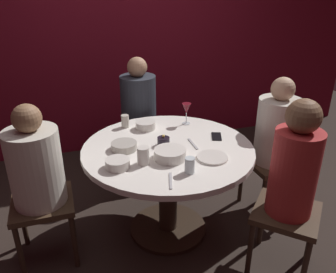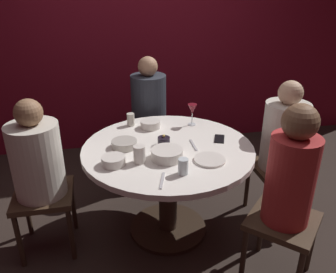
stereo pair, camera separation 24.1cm
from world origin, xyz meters
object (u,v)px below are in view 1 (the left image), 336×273
bowl_sauce_side (124,146)px  cup_near_candle (143,156)px  bowl_salad_center (170,154)px  cup_by_right_diner (190,165)px  candle_holder (163,141)px  seated_diner_right (277,133)px  bowl_small_white (117,164)px  wine_glass (186,109)px  cell_phone (217,136)px  seated_diner_front_right (294,173)px  dinner_plate (212,157)px  cup_by_left_diner (125,121)px  seated_diner_back (139,107)px  dining_table (168,167)px  seated_diner_left (36,169)px  bowl_serving_large (146,125)px

bowl_sauce_side → cup_near_candle: 0.25m
bowl_salad_center → cup_by_right_diner: bearing=-74.4°
bowl_salad_center → cup_near_candle: (-0.18, -0.01, 0.02)m
candle_holder → seated_diner_right: bearing=-2.0°
bowl_small_white → wine_glass: bearing=38.9°
candle_holder → cup_near_candle: size_ratio=0.75×
candle_holder → cell_phone: 0.43m
seated_diner_front_right → cup_by_right_diner: (-0.59, 0.22, 0.04)m
dinner_plate → cell_phone: bearing=59.8°
seated_diner_right → cup_by_left_diner: (-1.12, 0.45, 0.07)m
seated_diner_back → cell_phone: (0.40, -0.84, 0.00)m
seated_diner_right → cup_by_right_diner: size_ratio=11.45×
seated_diner_right → dinner_plate: 0.73m
dining_table → seated_diner_front_right: bearing=-45.0°
seated_diner_front_right → bowl_sauce_side: size_ratio=6.75×
seated_diner_left → dinner_plate: (1.12, -0.26, 0.03)m
seated_diner_front_right → bowl_small_white: 1.09m
seated_diner_back → dinner_plate: bearing=11.2°
bowl_small_white → cup_by_left_diner: cup_by_left_diner is taller
candle_holder → cup_by_right_diner: (0.04, -0.41, 0.02)m
dining_table → bowl_salad_center: 0.27m
seated_diner_right → seated_diner_front_right: seated_diner_front_right is taller
dining_table → seated_diner_right: 0.92m
bowl_serving_large → cup_near_candle: size_ratio=1.34×
cup_near_candle → seated_diner_back: bearing=77.9°
bowl_salad_center → bowl_small_white: 0.35m
dinner_plate → cup_by_left_diner: cup_by_left_diner is taller
seated_diner_front_right → cup_by_left_diner: seated_diner_front_right is taller
candle_holder → bowl_serving_large: bearing=97.5°
cup_by_right_diner → bowl_salad_center: bearing=105.6°
wine_glass → seated_diner_left: bearing=-162.9°
candle_holder → cup_near_candle: bearing=-133.3°
bowl_serving_large → bowl_salad_center: bowl_salad_center is taller
dining_table → bowl_sauce_side: size_ratio=6.76×
seated_diner_back → dinner_plate: (0.23, -1.14, 0.01)m
seated_diner_right → wine_glass: (-0.63, 0.36, 0.14)m
seated_diner_right → seated_diner_front_right: size_ratio=0.96×
dining_table → cup_by_right_diner: bearing=-87.9°
cup_near_candle → cup_by_right_diner: 0.31m
cup_by_left_diner → seated_diner_left: bearing=-146.6°
seated_diner_right → cell_phone: bearing=-5.0°
bowl_salad_center → cup_by_left_diner: 0.64m
bowl_salad_center → dinner_plate: bearing=-17.1°
cell_phone → cup_by_left_diner: bearing=-11.1°
wine_glass → cup_by_left_diner: wine_glass is taller
dining_table → seated_diner_back: 0.90m
seated_diner_front_right → cup_near_candle: bearing=18.2°
bowl_serving_large → cup_by_right_diner: 0.75m
seated_diner_left → dining_table: bearing=0.0°
cup_by_right_diner → dinner_plate: bearing=30.5°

